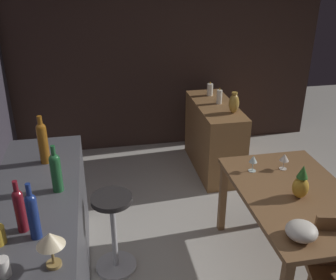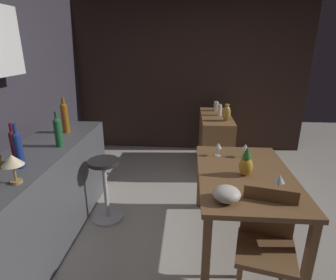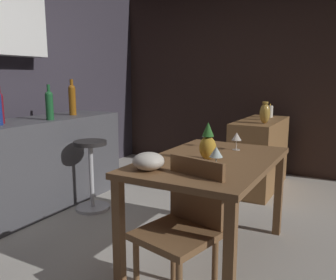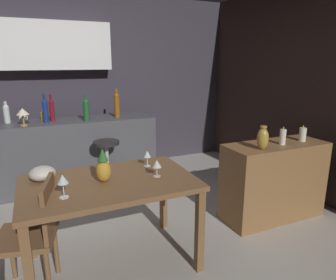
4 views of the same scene
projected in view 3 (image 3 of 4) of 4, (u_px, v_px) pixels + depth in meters
The scene contains 18 objects.
ground_plane at pixel (164, 239), 2.84m from camera, with size 9.00×9.00×0.00m, color #B7B2A8.
wall_side_right at pixel (234, 78), 4.95m from camera, with size 0.10×4.40×2.60m, color #33231E.
dining_table at pixel (211, 171), 2.48m from camera, with size 1.32×0.83×0.74m.
kitchen_counter at pixel (29, 166), 3.40m from camera, with size 2.10×0.60×0.90m, color #4C4C51.
sideboard_cabinet at pixel (259, 154), 4.09m from camera, with size 1.10×0.44×0.82m, color olive.
chair_near_window at pixel (183, 225), 1.99m from camera, with size 0.48×0.48×0.85m.
bar_stool at pixel (91, 173), 3.43m from camera, with size 0.34×0.34×0.70m.
wine_glass_left at pixel (206, 134), 2.88m from camera, with size 0.07×0.07×0.14m.
wine_glass_right at pixel (237, 137), 2.74m from camera, with size 0.08×0.08×0.14m.
wine_glass_center at pixel (216, 153), 2.05m from camera, with size 0.08×0.08×0.17m.
pineapple_centerpiece at pixel (208, 144), 2.41m from camera, with size 0.12×0.12×0.27m.
fruit_bowl at pixel (148, 161), 2.15m from camera, with size 0.20×0.20×0.11m, color beige.
wine_bottle_amber at pixel (72, 98), 3.77m from camera, with size 0.08×0.08×0.39m.
wine_bottle_ruby at pixel (0, 106), 3.08m from camera, with size 0.06×0.06×0.34m.
wine_bottle_green at pixel (49, 104), 3.34m from camera, with size 0.07×0.07×0.34m.
pillar_candle_tall at pixel (266, 113), 4.00m from camera, with size 0.06×0.06×0.18m.
pillar_candle_short at pixel (270, 111), 4.27m from camera, with size 0.07×0.07×0.17m.
vase_brass at pixel (265, 113), 3.70m from camera, with size 0.11×0.11×0.23m.
Camera 3 is at (-2.30, -1.32, 1.31)m, focal length 37.08 mm.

